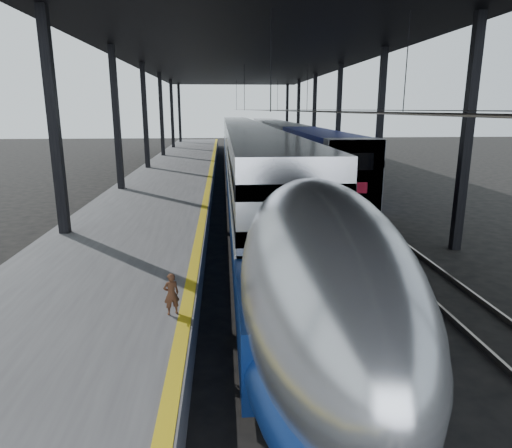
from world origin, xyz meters
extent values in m
plane|color=black|center=(0.00, 0.00, 0.00)|extent=(160.00, 160.00, 0.00)
cube|color=#4C4C4F|center=(-3.50, 20.00, 0.50)|extent=(6.00, 80.00, 1.00)
cube|color=gold|center=(-0.70, 20.00, 1.00)|extent=(0.30, 80.00, 0.01)
cube|color=slate|center=(1.28, 20.00, 0.08)|extent=(0.08, 80.00, 0.16)
cube|color=slate|center=(2.72, 20.00, 0.08)|extent=(0.08, 80.00, 0.16)
cube|color=slate|center=(6.28, 20.00, 0.08)|extent=(0.08, 80.00, 0.16)
cube|color=slate|center=(7.72, 20.00, 0.08)|extent=(0.08, 80.00, 0.16)
cube|color=black|center=(-5.80, 5.00, 4.50)|extent=(0.35, 0.35, 9.00)
cube|color=black|center=(9.60, 5.00, 4.50)|extent=(0.35, 0.35, 9.00)
cube|color=black|center=(-5.80, 15.00, 4.50)|extent=(0.35, 0.35, 9.00)
cube|color=black|center=(9.60, 15.00, 4.50)|extent=(0.35, 0.35, 9.00)
cube|color=black|center=(-5.80, 25.00, 4.50)|extent=(0.35, 0.35, 9.00)
cube|color=black|center=(9.60, 25.00, 4.50)|extent=(0.35, 0.35, 9.00)
cube|color=black|center=(-5.80, 35.00, 4.50)|extent=(0.35, 0.35, 9.00)
cube|color=black|center=(9.60, 35.00, 4.50)|extent=(0.35, 0.35, 9.00)
cube|color=black|center=(-5.80, 45.00, 4.50)|extent=(0.35, 0.35, 9.00)
cube|color=black|center=(9.60, 45.00, 4.50)|extent=(0.35, 0.35, 9.00)
cube|color=black|center=(-5.80, 55.00, 4.50)|extent=(0.35, 0.35, 9.00)
cube|color=black|center=(9.60, 55.00, 4.50)|extent=(0.35, 0.35, 9.00)
cube|color=black|center=(1.90, 20.00, 9.25)|extent=(18.00, 75.00, 0.45)
cylinder|color=slate|center=(2.00, 20.00, 5.50)|extent=(0.03, 74.00, 0.03)
cylinder|color=slate|center=(7.00, 20.00, 5.50)|extent=(0.03, 74.00, 0.03)
cube|color=#B6B9BE|center=(2.00, 27.25, 2.37)|extent=(2.98, 57.00, 4.12)
cube|color=navy|center=(2.00, 25.75, 1.08)|extent=(3.07, 62.00, 1.60)
cube|color=silver|center=(2.00, 27.25, 1.90)|extent=(3.09, 57.00, 0.10)
cube|color=black|center=(2.00, 27.25, 3.55)|extent=(3.03, 57.00, 0.43)
cube|color=black|center=(2.00, 27.25, 2.37)|extent=(3.03, 57.00, 0.43)
ellipsoid|color=#B6B9BE|center=(2.00, -4.25, 2.21)|extent=(2.98, 8.40, 4.12)
ellipsoid|color=navy|center=(2.00, -4.25, 1.03)|extent=(3.07, 8.40, 1.75)
ellipsoid|color=black|center=(2.00, -6.85, 3.04)|extent=(1.54, 2.20, 0.93)
cube|color=black|center=(2.00, -4.25, 0.20)|extent=(2.26, 2.60, 0.40)
cube|color=black|center=(2.00, 17.75, 0.20)|extent=(2.26, 2.60, 0.40)
cube|color=navy|center=(7.00, 19.63, 2.08)|extent=(2.91, 18.00, 3.94)
cube|color=gray|center=(7.00, 11.23, 2.08)|extent=(2.96, 1.20, 4.00)
cube|color=black|center=(7.00, 10.61, 2.96)|extent=(1.76, 0.06, 0.88)
cube|color=#B00D26|center=(7.00, 10.61, 1.61)|extent=(1.25, 0.06, 0.57)
cube|color=gray|center=(7.00, 38.63, 2.08)|extent=(2.91, 18.00, 3.94)
cube|color=gray|center=(7.00, 57.63, 2.08)|extent=(2.91, 18.00, 3.94)
cube|color=black|center=(7.00, 13.63, 0.18)|extent=(2.28, 2.40, 0.36)
cube|color=black|center=(7.00, 35.63, 0.18)|extent=(2.28, 2.40, 0.36)
imported|color=#4C2B19|center=(-1.00, -2.47, 1.49)|extent=(0.42, 0.35, 0.99)
camera|label=1|loc=(0.21, -12.17, 5.54)|focal=32.00mm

